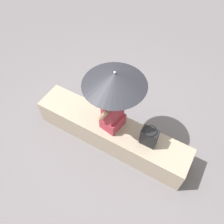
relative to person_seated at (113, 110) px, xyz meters
The scene contains 5 objects.
ground_plane 0.88m from the person_seated, 135.50° to the right, with size 14.00×14.00×0.00m, color #605B5E.
stone_bench 0.63m from the person_seated, 135.50° to the right, with size 2.69×0.53×0.49m, color gray.
person_seated is the anchor object (origin of this frame).
parasol 0.61m from the person_seated, 93.36° to the left, with size 0.89×0.89×1.13m.
handbag_black 0.67m from the person_seated, ahead, with size 0.25×0.19×0.36m.
Camera 1 is at (1.04, -1.77, 3.58)m, focal length 36.56 mm.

